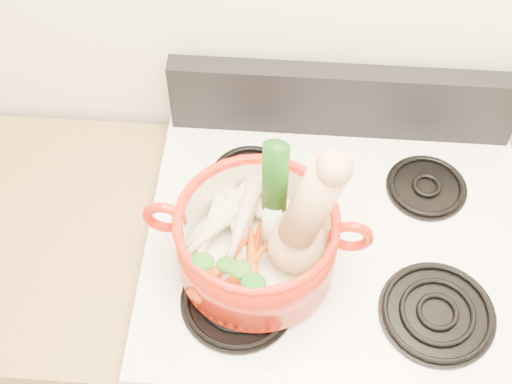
# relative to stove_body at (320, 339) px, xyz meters

# --- Properties ---
(stove_body) EXTENTS (0.76, 0.65, 0.92)m
(stove_body) POSITION_rel_stove_body_xyz_m (0.00, 0.00, 0.00)
(stove_body) COLOR silver
(stove_body) RESTS_ON floor
(cooktop) EXTENTS (0.78, 0.67, 0.03)m
(cooktop) POSITION_rel_stove_body_xyz_m (0.00, 0.00, 0.47)
(cooktop) COLOR white
(cooktop) RESTS_ON stove_body
(control_backsplash) EXTENTS (0.76, 0.05, 0.18)m
(control_backsplash) POSITION_rel_stove_body_xyz_m (0.00, 0.30, 0.58)
(control_backsplash) COLOR black
(control_backsplash) RESTS_ON cooktop
(burner_front_left) EXTENTS (0.22, 0.22, 0.02)m
(burner_front_left) POSITION_rel_stove_body_xyz_m (-0.19, -0.16, 0.50)
(burner_front_left) COLOR black
(burner_front_left) RESTS_ON cooktop
(burner_front_right) EXTENTS (0.22, 0.22, 0.02)m
(burner_front_right) POSITION_rel_stove_body_xyz_m (0.19, -0.16, 0.50)
(burner_front_right) COLOR black
(burner_front_right) RESTS_ON cooktop
(burner_back_left) EXTENTS (0.17, 0.17, 0.02)m
(burner_back_left) POSITION_rel_stove_body_xyz_m (-0.19, 0.14, 0.50)
(burner_back_left) COLOR black
(burner_back_left) RESTS_ON cooktop
(burner_back_right) EXTENTS (0.17, 0.17, 0.02)m
(burner_back_right) POSITION_rel_stove_body_xyz_m (0.19, 0.14, 0.50)
(burner_back_right) COLOR black
(burner_back_right) RESTS_ON cooktop
(dutch_oven) EXTENTS (0.32, 0.32, 0.15)m
(dutch_oven) POSITION_rel_stove_body_xyz_m (-0.16, -0.08, 0.58)
(dutch_oven) COLOR #AA1B0A
(dutch_oven) RESTS_ON burner_front_left
(pot_handle_left) EXTENTS (0.09, 0.02, 0.08)m
(pot_handle_left) POSITION_rel_stove_body_xyz_m (-0.33, -0.07, 0.63)
(pot_handle_left) COLOR #AA1B0A
(pot_handle_left) RESTS_ON dutch_oven
(pot_handle_right) EXTENTS (0.09, 0.02, 0.08)m
(pot_handle_right) POSITION_rel_stove_body_xyz_m (0.01, -0.09, 0.63)
(pot_handle_right) COLOR #AA1B0A
(pot_handle_right) RESTS_ON dutch_oven
(squash) EXTENTS (0.23, 0.19, 0.31)m
(squash) POSITION_rel_stove_body_xyz_m (-0.08, -0.09, 0.68)
(squash) COLOR tan
(squash) RESTS_ON dutch_oven
(leek) EXTENTS (0.06, 0.06, 0.31)m
(leek) POSITION_rel_stove_body_xyz_m (-0.13, -0.06, 0.69)
(leek) COLOR silver
(leek) RESTS_ON dutch_oven
(ginger) EXTENTS (0.09, 0.08, 0.04)m
(ginger) POSITION_rel_stove_body_xyz_m (-0.14, 0.02, 0.56)
(ginger) COLOR #D9C685
(ginger) RESTS_ON dutch_oven
(parsnip_0) EXTENTS (0.05, 0.22, 0.06)m
(parsnip_0) POSITION_rel_stove_body_xyz_m (-0.19, -0.07, 0.56)
(parsnip_0) COLOR beige
(parsnip_0) RESTS_ON dutch_oven
(parsnip_1) EXTENTS (0.09, 0.20, 0.06)m
(parsnip_1) POSITION_rel_stove_body_xyz_m (-0.25, -0.05, 0.57)
(parsnip_1) COLOR #EFE9C2
(parsnip_1) RESTS_ON dutch_oven
(parsnip_2) EXTENTS (0.11, 0.21, 0.06)m
(parsnip_2) POSITION_rel_stove_body_xyz_m (-0.20, -0.04, 0.57)
(parsnip_2) COLOR beige
(parsnip_2) RESTS_ON dutch_oven
(parsnip_3) EXTENTS (0.14, 0.15, 0.05)m
(parsnip_3) POSITION_rel_stove_body_xyz_m (-0.26, -0.07, 0.58)
(parsnip_3) COLOR beige
(parsnip_3) RESTS_ON dutch_oven
(parsnip_4) EXTENTS (0.17, 0.19, 0.06)m
(parsnip_4) POSITION_rel_stove_body_xyz_m (-0.23, -0.02, 0.59)
(parsnip_4) COLOR #EDE4C1
(parsnip_4) RESTS_ON dutch_oven
(parsnip_5) EXTENTS (0.08, 0.20, 0.05)m
(parsnip_5) POSITION_rel_stove_body_xyz_m (-0.19, -0.05, 0.59)
(parsnip_5) COLOR beige
(parsnip_5) RESTS_ON dutch_oven
(carrot_0) EXTENTS (0.06, 0.17, 0.05)m
(carrot_0) POSITION_rel_stove_body_xyz_m (-0.17, -0.10, 0.56)
(carrot_0) COLOR red
(carrot_0) RESTS_ON dutch_oven
(carrot_1) EXTENTS (0.12, 0.15, 0.05)m
(carrot_1) POSITION_rel_stove_body_xyz_m (-0.22, -0.13, 0.56)
(carrot_1) COLOR #CA450A
(carrot_1) RESTS_ON dutch_oven
(carrot_2) EXTENTS (0.05, 0.19, 0.05)m
(carrot_2) POSITION_rel_stove_body_xyz_m (-0.16, -0.14, 0.57)
(carrot_2) COLOR #DB5F0A
(carrot_2) RESTS_ON dutch_oven
(carrot_3) EXTENTS (0.10, 0.12, 0.04)m
(carrot_3) POSITION_rel_stove_body_xyz_m (-0.17, -0.13, 0.58)
(carrot_3) COLOR #CA460A
(carrot_3) RESTS_ON dutch_oven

